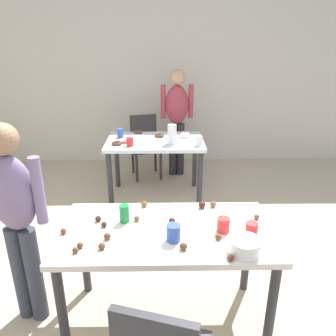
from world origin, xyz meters
name	(u,v)px	position (x,y,z in m)	size (l,w,h in m)	color
ground_plane	(178,299)	(0.00, 0.00, 0.00)	(6.40, 6.40, 0.00)	tan
wall_back	(169,79)	(0.00, 3.20, 1.30)	(6.40, 0.10, 2.60)	beige
dining_table_near	(166,242)	(-0.09, -0.19, 0.65)	(1.38, 0.73, 0.75)	silver
dining_table_far	(155,148)	(-0.20, 1.80, 0.65)	(1.15, 0.76, 0.75)	silver
chair_far_table	(145,142)	(-0.36, 2.53, 0.50)	(0.48, 0.48, 0.87)	#2D2D33
person_girl_near	(16,212)	(-1.06, -0.14, 0.86)	(0.45, 0.27, 1.44)	#383D4C
person_adult_far	(177,114)	(0.09, 2.55, 0.90)	(0.45, 0.22, 1.51)	#28282D
mixing_bowl	(245,246)	(0.36, -0.45, 0.79)	(0.19, 0.19, 0.09)	white
soda_can	(124,214)	(-0.37, -0.09, 0.81)	(0.07, 0.07, 0.12)	#198438
fork_near	(199,226)	(0.12, -0.15, 0.75)	(0.17, 0.02, 0.01)	silver
cup_near_0	(223,225)	(0.27, -0.22, 0.80)	(0.08, 0.08, 0.09)	red
cup_near_1	(251,231)	(0.43, -0.31, 0.81)	(0.07, 0.07, 0.11)	red
cup_near_2	(173,233)	(-0.05, -0.32, 0.80)	(0.09, 0.09, 0.11)	#3351B2
cake_ball_0	(64,231)	(-0.74, -0.23, 0.77)	(0.04, 0.04, 0.04)	brown
cake_ball_1	(202,205)	(0.17, 0.09, 0.78)	(0.05, 0.05, 0.05)	#3D2319
cake_ball_2	(102,246)	(-0.47, -0.40, 0.77)	(0.04, 0.04, 0.04)	brown
cake_ball_3	(219,237)	(0.23, -0.31, 0.77)	(0.04, 0.04, 0.04)	brown
cake_ball_4	(213,204)	(0.25, 0.11, 0.77)	(0.04, 0.04, 0.04)	brown
cake_ball_5	(172,221)	(-0.05, -0.12, 0.77)	(0.05, 0.05, 0.05)	#3D2319
cake_ball_6	(231,258)	(0.26, -0.52, 0.77)	(0.04, 0.04, 0.04)	brown
cake_ball_7	(137,218)	(-0.29, -0.08, 0.77)	(0.04, 0.04, 0.04)	brown
cake_ball_8	(104,224)	(-0.49, -0.15, 0.77)	(0.04, 0.04, 0.04)	#3D2319
cake_ball_9	(144,204)	(-0.25, 0.12, 0.77)	(0.04, 0.04, 0.04)	brown
cake_ball_10	(257,217)	(0.52, -0.07, 0.77)	(0.04, 0.04, 0.04)	brown
cake_ball_11	(183,246)	(0.01, -0.41, 0.77)	(0.05, 0.05, 0.05)	brown
cake_ball_12	(80,245)	(-0.60, -0.39, 0.77)	(0.04, 0.04, 0.04)	brown
cake_ball_13	(75,250)	(-0.61, -0.43, 0.77)	(0.04, 0.04, 0.04)	brown
cake_ball_14	(98,219)	(-0.54, -0.08, 0.77)	(0.04, 0.04, 0.04)	#3D2319
cake_ball_15	(107,236)	(-0.45, -0.30, 0.77)	(0.04, 0.04, 0.04)	brown
pitcher_far	(172,134)	(0.00, 1.66, 0.86)	(0.10, 0.10, 0.22)	white
cup_far_0	(199,141)	(0.30, 1.57, 0.80)	(0.08, 0.08, 0.11)	white
cup_far_1	(130,142)	(-0.48, 1.57, 0.80)	(0.08, 0.08, 0.10)	red
cup_far_2	(120,133)	(-0.63, 1.92, 0.80)	(0.07, 0.07, 0.11)	#3351B2
donut_far_0	(185,133)	(0.18, 2.05, 0.77)	(0.11, 0.11, 0.03)	pink
donut_far_1	(185,135)	(0.16, 1.92, 0.77)	(0.13, 0.13, 0.04)	white
donut_far_2	(127,141)	(-0.53, 1.70, 0.77)	(0.12, 0.12, 0.03)	pink
donut_far_3	(159,135)	(-0.15, 1.94, 0.77)	(0.12, 0.12, 0.03)	brown
donut_far_4	(117,143)	(-0.63, 1.62, 0.77)	(0.12, 0.12, 0.04)	brown
donut_far_5	(138,132)	(-0.43, 2.11, 0.77)	(0.11, 0.11, 0.03)	brown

